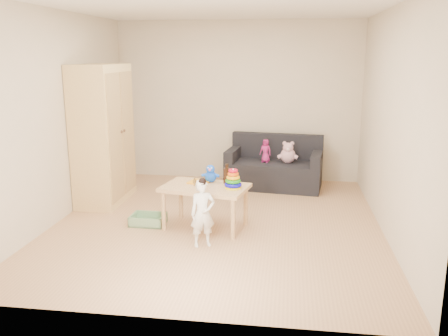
# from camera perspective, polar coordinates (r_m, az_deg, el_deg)

# --- Properties ---
(room) EXTENTS (4.50, 4.50, 4.50)m
(room) POSITION_cam_1_polar(r_m,az_deg,el_deg) (5.67, -0.85, 5.83)
(room) COLOR tan
(room) RESTS_ON ground
(wardrobe) EXTENTS (0.54, 1.07, 1.93)m
(wardrobe) POSITION_cam_1_polar(r_m,az_deg,el_deg) (6.86, -14.33, 3.92)
(wardrobe) COLOR #EFCA83
(wardrobe) RESTS_ON ground
(sofa) EXTENTS (1.54, 0.90, 0.41)m
(sofa) POSITION_cam_1_polar(r_m,az_deg,el_deg) (7.53, 6.01, -0.79)
(sofa) COLOR black
(sofa) RESTS_ON ground
(play_table) EXTENTS (1.10, 0.81, 0.52)m
(play_table) POSITION_cam_1_polar(r_m,az_deg,el_deg) (5.75, -2.27, -4.69)
(play_table) COLOR #EABA80
(play_table) RESTS_ON ground
(storage_bin) EXTENTS (0.42, 0.32, 0.12)m
(storage_bin) POSITION_cam_1_polar(r_m,az_deg,el_deg) (5.99, -9.12, -6.13)
(storage_bin) COLOR #7AA578
(storage_bin) RESTS_ON ground
(toddler) EXTENTS (0.32, 0.27, 0.73)m
(toddler) POSITION_cam_1_polar(r_m,az_deg,el_deg) (5.18, -2.58, -5.56)
(toddler) COLOR white
(toddler) RESTS_ON ground
(pink_bear) EXTENTS (0.30, 0.27, 0.29)m
(pink_bear) POSITION_cam_1_polar(r_m,az_deg,el_deg) (7.42, 7.70, 1.70)
(pink_bear) COLOR #D49CAE
(pink_bear) RESTS_ON sofa
(doll) EXTENTS (0.21, 0.17, 0.36)m
(doll) POSITION_cam_1_polar(r_m,az_deg,el_deg) (7.42, 5.02, 2.04)
(doll) COLOR #B32172
(doll) RESTS_ON sofa
(ring_stacker) EXTENTS (0.21, 0.21, 0.24)m
(ring_stacker) POSITION_cam_1_polar(r_m,az_deg,el_deg) (5.55, 1.10, -1.53)
(ring_stacker) COLOR yellow
(ring_stacker) RESTS_ON play_table
(brown_bottle) EXTENTS (0.08, 0.08, 0.24)m
(brown_bottle) POSITION_cam_1_polar(r_m,az_deg,el_deg) (5.77, 0.34, -0.85)
(brown_bottle) COLOR black
(brown_bottle) RESTS_ON play_table
(blue_plush) EXTENTS (0.22, 0.19, 0.22)m
(blue_plush) POSITION_cam_1_polar(r_m,az_deg,el_deg) (5.83, -1.63, -0.63)
(blue_plush) COLOR #1C5DFF
(blue_plush) RESTS_ON play_table
(wooden_figure) EXTENTS (0.05, 0.04, 0.10)m
(wooden_figure) POSITION_cam_1_polar(r_m,az_deg,el_deg) (5.67, -3.55, -1.68)
(wooden_figure) COLOR brown
(wooden_figure) RESTS_ON play_table
(yellow_book) EXTENTS (0.28, 0.28, 0.02)m
(yellow_book) POSITION_cam_1_polar(r_m,az_deg,el_deg) (5.83, -3.04, -1.69)
(yellow_book) COLOR #FFA51A
(yellow_book) RESTS_ON play_table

